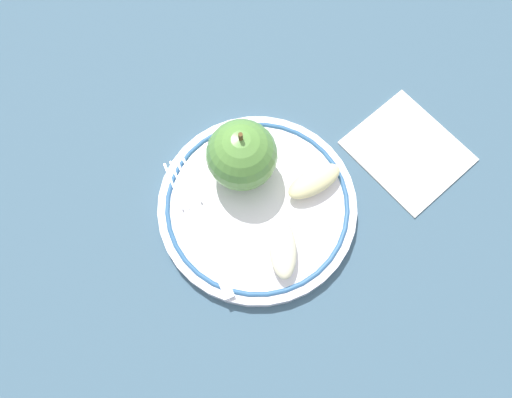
{
  "coord_description": "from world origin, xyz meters",
  "views": [
    {
      "loc": [
        -0.17,
        0.13,
        0.59
      ],
      "look_at": [
        -0.01,
        0.0,
        0.04
      ],
      "focal_mm": 35.0,
      "sensor_mm": 36.0,
      "label": 1
    }
  ],
  "objects_px": {
    "apple_red_whole": "(242,155)",
    "napkin_folded": "(408,151)",
    "apple_slice_front": "(283,249)",
    "apple_slice_back": "(314,181)",
    "fork": "(202,230)",
    "plate": "(256,207)"
  },
  "relations": [
    {
      "from": "apple_red_whole",
      "to": "napkin_folded",
      "type": "xyz_separation_m",
      "value": [
        -0.11,
        -0.19,
        -0.06
      ]
    },
    {
      "from": "plate",
      "to": "apple_slice_back",
      "type": "relative_size",
      "value": 3.39
    },
    {
      "from": "apple_slice_front",
      "to": "apple_slice_back",
      "type": "relative_size",
      "value": 1.0
    },
    {
      "from": "apple_slice_front",
      "to": "apple_slice_back",
      "type": "xyz_separation_m",
      "value": [
        0.04,
        -0.08,
        0.0
      ]
    },
    {
      "from": "plate",
      "to": "apple_red_whole",
      "type": "distance_m",
      "value": 0.07
    },
    {
      "from": "apple_red_whole",
      "to": "apple_slice_front",
      "type": "bearing_deg",
      "value": 164.84
    },
    {
      "from": "apple_slice_front",
      "to": "fork",
      "type": "relative_size",
      "value": 0.39
    },
    {
      "from": "fork",
      "to": "napkin_folded",
      "type": "height_order",
      "value": "fork"
    },
    {
      "from": "fork",
      "to": "napkin_folded",
      "type": "distance_m",
      "value": 0.28
    },
    {
      "from": "plate",
      "to": "apple_slice_back",
      "type": "xyz_separation_m",
      "value": [
        -0.02,
        -0.07,
        0.02
      ]
    },
    {
      "from": "apple_slice_front",
      "to": "fork",
      "type": "xyz_separation_m",
      "value": [
        0.08,
        0.06,
        -0.01
      ]
    },
    {
      "from": "fork",
      "to": "napkin_folded",
      "type": "xyz_separation_m",
      "value": [
        -0.08,
        -0.27,
        -0.02
      ]
    },
    {
      "from": "apple_red_whole",
      "to": "napkin_folded",
      "type": "bearing_deg",
      "value": -120.76
    },
    {
      "from": "plate",
      "to": "apple_red_whole",
      "type": "xyz_separation_m",
      "value": [
        0.05,
        -0.02,
        0.05
      ]
    },
    {
      "from": "plate",
      "to": "napkin_folded",
      "type": "height_order",
      "value": "plate"
    },
    {
      "from": "apple_red_whole",
      "to": "napkin_folded",
      "type": "distance_m",
      "value": 0.22
    },
    {
      "from": "apple_slice_front",
      "to": "napkin_folded",
      "type": "relative_size",
      "value": 0.52
    },
    {
      "from": "plate",
      "to": "fork",
      "type": "height_order",
      "value": "fork"
    },
    {
      "from": "apple_red_whole",
      "to": "apple_slice_front",
      "type": "height_order",
      "value": "apple_red_whole"
    },
    {
      "from": "plate",
      "to": "apple_slice_front",
      "type": "distance_m",
      "value": 0.07
    },
    {
      "from": "apple_slice_back",
      "to": "napkin_folded",
      "type": "height_order",
      "value": "apple_slice_back"
    },
    {
      "from": "apple_slice_front",
      "to": "apple_slice_back",
      "type": "distance_m",
      "value": 0.09
    }
  ]
}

